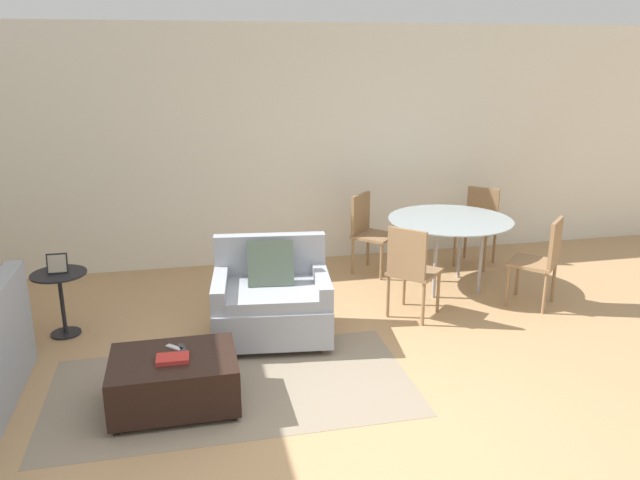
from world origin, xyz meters
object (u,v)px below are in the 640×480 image
(dining_chair_near_right, at_px, (543,256))
(dining_chair_far_left, at_px, (368,228))
(side_table, at_px, (61,291))
(book_stack, at_px, (173,359))
(dining_table, at_px, (450,225))
(tv_remote_primary, at_px, (174,347))
(dining_chair_far_right, at_px, (479,221))
(armchair, at_px, (272,300))
(picture_frame, at_px, (57,264))
(dining_chair_near_left, at_px, (411,266))
(tv_remote_secondary, at_px, (183,348))
(ottoman, at_px, (174,379))

(dining_chair_near_right, height_order, dining_chair_far_left, same)
(side_table, relative_size, dining_chair_near_right, 0.65)
(book_stack, xyz_separation_m, dining_table, (2.85, 1.83, 0.30))
(tv_remote_primary, relative_size, dining_table, 0.10)
(tv_remote_primary, distance_m, dining_chair_far_right, 4.22)
(armchair, relative_size, picture_frame, 6.21)
(tv_remote_primary, bearing_deg, armchair, 45.33)
(picture_frame, distance_m, dining_chair_far_left, 3.30)
(dining_chair_near_left, bearing_deg, dining_chair_far_right, 45.00)
(tv_remote_primary, distance_m, dining_chair_near_left, 2.36)
(dining_chair_near_right, bearing_deg, dining_chair_near_left, 180.00)
(dining_table, bearing_deg, tv_remote_primary, -150.07)
(armchair, relative_size, book_stack, 4.77)
(armchair, bearing_deg, book_stack, -129.11)
(dining_chair_far_left, bearing_deg, dining_chair_far_right, -0.00)
(tv_remote_secondary, height_order, dining_table, dining_table)
(armchair, distance_m, dining_chair_far_right, 3.08)
(tv_remote_secondary, distance_m, dining_chair_far_right, 4.19)
(tv_remote_primary, relative_size, side_table, 0.22)
(ottoman, height_order, dining_chair_far_left, dining_chair_far_left)
(dining_chair_near_left, bearing_deg, side_table, 173.99)
(side_table, relative_size, dining_chair_near_left, 0.65)
(picture_frame, bearing_deg, ottoman, -55.96)
(armchair, height_order, picture_frame, armchair)
(tv_remote_primary, bearing_deg, dining_chair_near_left, 23.82)
(armchair, bearing_deg, picture_frame, 166.23)
(side_table, bearing_deg, tv_remote_secondary, -51.67)
(dining_chair_near_right, bearing_deg, picture_frame, 175.81)
(side_table, distance_m, picture_frame, 0.26)
(tv_remote_secondary, bearing_deg, dining_chair_near_left, 24.95)
(ottoman, height_order, book_stack, book_stack)
(dining_table, height_order, dining_chair_near_right, dining_chair_near_right)
(dining_chair_far_left, bearing_deg, dining_chair_near_left, -90.00)
(armchair, xyz_separation_m, dining_chair_far_right, (2.69, 1.48, 0.18))
(tv_remote_secondary, relative_size, dining_table, 0.12)
(ottoman, bearing_deg, book_stack, -89.48)
(book_stack, height_order, tv_remote_primary, book_stack)
(armchair, xyz_separation_m, ottoman, (-0.84, -0.98, -0.13))
(dining_chair_near_right, relative_size, dining_chair_far_left, 1.00)
(dining_chair_far_left, bearing_deg, tv_remote_secondary, -131.86)
(ottoman, bearing_deg, dining_chair_far_right, 34.86)
(ottoman, xyz_separation_m, book_stack, (0.00, -0.05, 0.19))
(ottoman, xyz_separation_m, dining_chair_near_right, (3.54, 1.10, 0.31))
(side_table, bearing_deg, ottoman, -55.97)
(side_table, bearing_deg, dining_chair_near_left, -6.01)
(book_stack, xyz_separation_m, dining_chair_far_right, (3.54, 2.51, 0.12))
(armchair, relative_size, side_table, 1.87)
(side_table, relative_size, dining_chair_far_left, 0.65)
(dining_chair_near_left, bearing_deg, tv_remote_secondary, -155.05)
(armchair, bearing_deg, tv_remote_secondary, -131.77)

